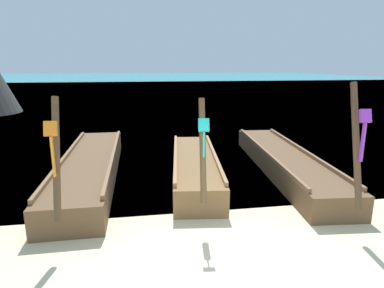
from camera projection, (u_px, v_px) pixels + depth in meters
name	position (u px, v px, depth m)	size (l,w,h in m)	color
ground	(239.00, 282.00, 4.86)	(120.00, 120.00, 0.00)	beige
sea_water	(146.00, 81.00, 64.75)	(120.00, 120.00, 0.00)	teal
longtail_boat_orange_ribbon	(91.00, 167.00, 9.22)	(1.42, 7.43, 2.64)	brown
longtail_boat_turquoise_ribbon	(195.00, 167.00, 9.24)	(1.76, 5.83, 2.53)	brown
longtail_boat_violet_ribbon	(284.00, 162.00, 9.84)	(1.86, 7.48, 2.85)	brown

